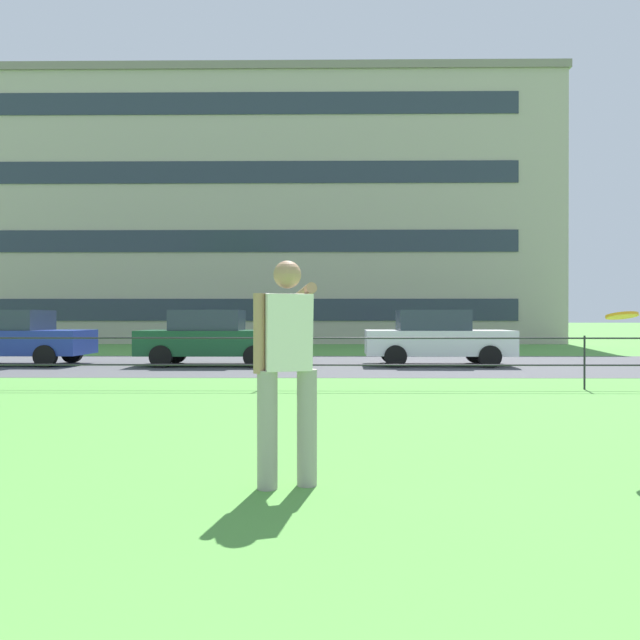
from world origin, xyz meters
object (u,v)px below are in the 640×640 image
Objects in this scene: car_dark_green_far_right at (212,337)px; car_white_right at (436,337)px; car_blue_far_left at (14,337)px; frisbee at (622,316)px; person_thrower at (287,364)px; apartment_building_background at (267,222)px.

car_white_right is (6.25, 0.08, 0.00)m from car_dark_green_far_right.
car_white_right is at bearing -0.02° from car_blue_far_left.
frisbee is 15.88m from car_blue_far_left.
car_blue_far_left and car_dark_green_far_right have the same top height.
frisbee is at bearing -92.11° from car_white_right.
car_dark_green_far_right is at bearing -0.88° from car_blue_far_left.
car_dark_green_far_right is at bearing 118.14° from frisbee.
car_dark_green_far_right is at bearing 103.91° from person_thrower.
frisbee is at bearing -61.86° from car_dark_green_far_right.
frisbee is 0.01× the size of apartment_building_background.
apartment_building_background reaches higher than car_white_right.
person_thrower reaches higher than car_blue_far_left.
car_blue_far_left and car_white_right have the same top height.
apartment_building_background is (5.19, 18.77, 6.30)m from car_blue_far_left.
person_thrower is 31.23m from apartment_building_background.
car_dark_green_far_right is 19.88m from apartment_building_background.
frisbee is 12.40m from car_dark_green_far_right.
person_thrower is at bearing -167.22° from frisbee.
person_thrower is 0.44× the size of car_blue_far_left.
car_dark_green_far_right is (-5.84, 10.92, -0.57)m from frisbee.
car_blue_far_left is 11.84m from car_white_right.
apartment_building_background is at bearing 109.49° from car_white_right.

